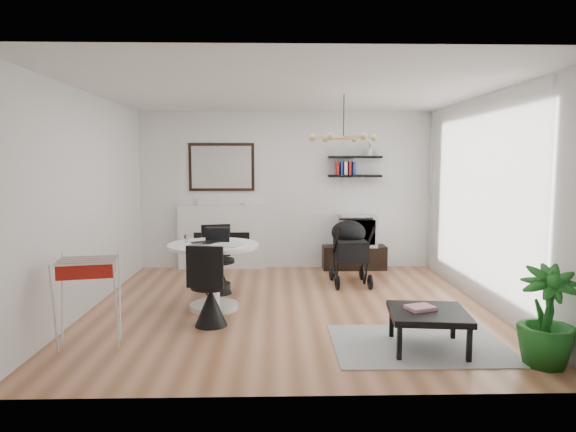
{
  "coord_description": "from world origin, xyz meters",
  "views": [
    {
      "loc": [
        -0.19,
        -6.36,
        1.83
      ],
      "look_at": [
        -0.01,
        0.4,
        1.12
      ],
      "focal_mm": 32.0,
      "sensor_mm": 36.0,
      "label": 1
    }
  ],
  "objects_px": {
    "dining_table": "(213,266)",
    "coffee_table": "(428,315)",
    "potted_plant": "(547,316)",
    "fireplace": "(222,229)",
    "crt_tv": "(357,230)",
    "drying_rack": "(89,300)",
    "stroller": "(350,254)",
    "tv_console": "(354,257)"
  },
  "relations": [
    {
      "from": "dining_table",
      "to": "coffee_table",
      "type": "height_order",
      "value": "dining_table"
    },
    {
      "from": "potted_plant",
      "to": "dining_table",
      "type": "bearing_deg",
      "value": 149.52
    },
    {
      "from": "fireplace",
      "to": "dining_table",
      "type": "height_order",
      "value": "fireplace"
    },
    {
      "from": "fireplace",
      "to": "crt_tv",
      "type": "bearing_deg",
      "value": -3.09
    },
    {
      "from": "drying_rack",
      "to": "stroller",
      "type": "distance_m",
      "value": 3.96
    },
    {
      "from": "tv_console",
      "to": "stroller",
      "type": "xyz_separation_m",
      "value": [
        -0.23,
        -1.04,
        0.26
      ]
    },
    {
      "from": "stroller",
      "to": "coffee_table",
      "type": "xyz_separation_m",
      "value": [
        0.37,
        -2.78,
        -0.11
      ]
    },
    {
      "from": "fireplace",
      "to": "dining_table",
      "type": "distance_m",
      "value": 2.49
    },
    {
      "from": "crt_tv",
      "to": "drying_rack",
      "type": "xyz_separation_m",
      "value": [
        -3.26,
        -3.65,
        -0.2
      ]
    },
    {
      "from": "fireplace",
      "to": "tv_console",
      "type": "relative_size",
      "value": 2.01
    },
    {
      "from": "coffee_table",
      "to": "potted_plant",
      "type": "xyz_separation_m",
      "value": [
        0.94,
        -0.43,
        0.11
      ]
    },
    {
      "from": "dining_table",
      "to": "potted_plant",
      "type": "bearing_deg",
      "value": -30.48
    },
    {
      "from": "fireplace",
      "to": "dining_table",
      "type": "xyz_separation_m",
      "value": [
        0.14,
        -2.48,
        -0.14
      ]
    },
    {
      "from": "crt_tv",
      "to": "coffee_table",
      "type": "distance_m",
      "value": 3.83
    },
    {
      "from": "fireplace",
      "to": "coffee_table",
      "type": "relative_size",
      "value": 2.66
    },
    {
      "from": "crt_tv",
      "to": "potted_plant",
      "type": "bearing_deg",
      "value": -76.39
    },
    {
      "from": "crt_tv",
      "to": "tv_console",
      "type": "bearing_deg",
      "value": 176.18
    },
    {
      "from": "tv_console",
      "to": "potted_plant",
      "type": "xyz_separation_m",
      "value": [
        1.08,
        -4.24,
        0.25
      ]
    },
    {
      "from": "tv_console",
      "to": "dining_table",
      "type": "distance_m",
      "value": 3.2
    },
    {
      "from": "stroller",
      "to": "fireplace",
      "type": "bearing_deg",
      "value": 148.59
    },
    {
      "from": "fireplace",
      "to": "potted_plant",
      "type": "relative_size",
      "value": 2.37
    },
    {
      "from": "crt_tv",
      "to": "stroller",
      "type": "relative_size",
      "value": 0.57
    },
    {
      "from": "tv_console",
      "to": "potted_plant",
      "type": "height_order",
      "value": "potted_plant"
    },
    {
      "from": "coffee_table",
      "to": "potted_plant",
      "type": "bearing_deg",
      "value": -24.35
    },
    {
      "from": "drying_rack",
      "to": "tv_console",
      "type": "bearing_deg",
      "value": 36.08
    },
    {
      "from": "drying_rack",
      "to": "stroller",
      "type": "relative_size",
      "value": 0.84
    },
    {
      "from": "coffee_table",
      "to": "potted_plant",
      "type": "height_order",
      "value": "potted_plant"
    },
    {
      "from": "coffee_table",
      "to": "fireplace",
      "type": "bearing_deg",
      "value": 121.43
    },
    {
      "from": "drying_rack",
      "to": "stroller",
      "type": "height_order",
      "value": "stroller"
    },
    {
      "from": "fireplace",
      "to": "crt_tv",
      "type": "relative_size",
      "value": 3.53
    },
    {
      "from": "fireplace",
      "to": "drying_rack",
      "type": "bearing_deg",
      "value": -103.99
    },
    {
      "from": "dining_table",
      "to": "stroller",
      "type": "height_order",
      "value": "stroller"
    },
    {
      "from": "dining_table",
      "to": "stroller",
      "type": "relative_size",
      "value": 1.06
    },
    {
      "from": "drying_rack",
      "to": "fireplace",
      "type": "bearing_deg",
      "value": 63.45
    },
    {
      "from": "crt_tv",
      "to": "coffee_table",
      "type": "xyz_separation_m",
      "value": [
        0.09,
        -3.82,
        -0.32
      ]
    },
    {
      "from": "fireplace",
      "to": "drying_rack",
      "type": "distance_m",
      "value": 3.89
    },
    {
      "from": "dining_table",
      "to": "drying_rack",
      "type": "bearing_deg",
      "value": -129.95
    },
    {
      "from": "fireplace",
      "to": "dining_table",
      "type": "bearing_deg",
      "value": -86.69
    },
    {
      "from": "dining_table",
      "to": "potted_plant",
      "type": "xyz_separation_m",
      "value": [
        3.21,
        -1.89,
        -0.09
      ]
    },
    {
      "from": "dining_table",
      "to": "drying_rack",
      "type": "height_order",
      "value": "drying_rack"
    },
    {
      "from": "fireplace",
      "to": "potted_plant",
      "type": "bearing_deg",
      "value": -52.51
    },
    {
      "from": "fireplace",
      "to": "drying_rack",
      "type": "xyz_separation_m",
      "value": [
        -0.94,
        -3.77,
        -0.21
      ]
    }
  ]
}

